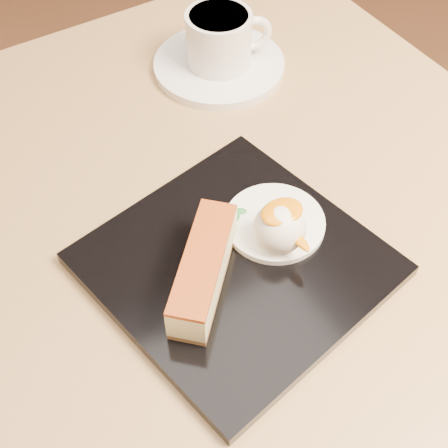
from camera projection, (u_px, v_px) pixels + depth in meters
table at (190, 362)px, 0.66m from camera, size 0.80×0.80×0.72m
dessert_plate at (236, 264)px, 0.54m from camera, size 0.26×0.26×0.01m
cheesecake at (204, 269)px, 0.50m from camera, size 0.10×0.10×0.04m
cream_smear at (275, 222)px, 0.56m from camera, size 0.09×0.09×0.01m
ice_cream_scoop at (280, 228)px, 0.53m from camera, size 0.05×0.05×0.05m
mango_sauce at (282, 212)px, 0.51m from camera, size 0.04×0.03×0.01m
mint_sprig at (232, 215)px, 0.56m from camera, size 0.03×0.02×0.00m
saucer at (219, 65)px, 0.72m from camera, size 0.15×0.15×0.01m
coffee_cup at (220, 38)px, 0.69m from camera, size 0.10×0.07×0.06m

